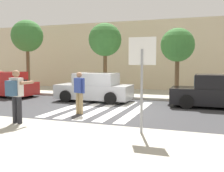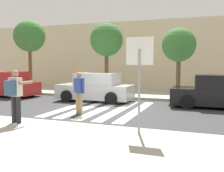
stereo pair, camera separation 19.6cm
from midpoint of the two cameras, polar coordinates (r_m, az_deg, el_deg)
ground_plane at (r=11.84m, az=-1.92°, el=-5.14°), size 120.00×120.00×0.00m
sidewalk_far at (r=17.47m, az=5.57°, el=-1.64°), size 60.00×4.80×0.14m
building_facade_far at (r=21.64m, az=8.62°, el=6.36°), size 56.00×4.00×5.23m
crosswalk_stripe_0 at (r=12.70m, az=-8.29°, el=-4.48°), size 0.44×5.20×0.01m
crosswalk_stripe_1 at (r=12.34m, az=-5.02°, el=-4.73°), size 0.44×5.20×0.01m
crosswalk_stripe_2 at (r=12.02m, az=-1.56°, el=-4.97°), size 0.44×5.20×0.01m
crosswalk_stripe_3 at (r=11.75m, az=2.08°, el=-5.20°), size 0.44×5.20×0.01m
crosswalk_stripe_4 at (r=11.53m, az=5.87°, el=-5.42°), size 0.44×5.20×0.01m
stop_sign at (r=7.25m, az=6.79°, el=4.89°), size 0.76×0.08×2.66m
photographer_with_backpack at (r=8.97m, az=-19.78°, el=-1.17°), size 0.62×0.87×1.72m
pedestrian_crossing at (r=10.80m, az=-6.65°, el=-0.94°), size 0.55×0.35×1.72m
parked_car_red at (r=17.69m, az=-21.68°, el=0.25°), size 4.10×1.92×1.55m
parked_car_silver at (r=14.34m, az=-3.20°, el=-0.44°), size 4.10×1.92×1.55m
parked_car_black at (r=13.16m, az=22.47°, el=-1.31°), size 4.10×1.92×1.55m
street_tree_west at (r=19.58m, az=-17.24°, el=10.24°), size 2.20×2.20×4.94m
street_tree_center at (r=16.63m, az=-0.87°, el=9.93°), size 2.07×2.07×4.44m
street_tree_east at (r=15.10m, az=14.72°, el=8.53°), size 1.87×1.87×3.89m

